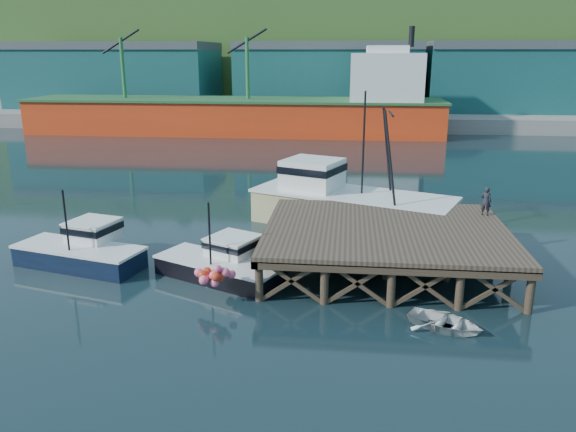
# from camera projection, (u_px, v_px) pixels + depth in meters

# --- Properties ---
(ground) EXTENTS (300.00, 300.00, 0.00)m
(ground) POSITION_uv_depth(u_px,v_px,m) (277.00, 263.00, 29.20)
(ground) COLOR black
(ground) RESTS_ON ground
(wharf) EXTENTS (12.00, 10.00, 2.62)m
(wharf) POSITION_uv_depth(u_px,v_px,m) (386.00, 232.00, 27.91)
(wharf) COLOR brown
(wharf) RESTS_ON ground
(far_quay) EXTENTS (160.00, 40.00, 2.00)m
(far_quay) POSITION_uv_depth(u_px,v_px,m) (329.00, 111.00, 95.74)
(far_quay) COLOR gray
(far_quay) RESTS_ON ground
(warehouse_left) EXTENTS (32.00, 16.00, 9.00)m
(warehouse_left) POSITION_uv_depth(u_px,v_px,m) (117.00, 78.00, 93.05)
(warehouse_left) COLOR #195451
(warehouse_left) RESTS_ON far_quay
(warehouse_mid) EXTENTS (28.00, 16.00, 9.00)m
(warehouse_mid) POSITION_uv_depth(u_px,v_px,m) (328.00, 79.00, 89.43)
(warehouse_mid) COLOR #195451
(warehouse_mid) RESTS_ON far_quay
(warehouse_right) EXTENTS (30.00, 16.00, 9.00)m
(warehouse_right) POSITION_uv_depth(u_px,v_px,m) (523.00, 80.00, 86.33)
(warehouse_right) COLOR #195451
(warehouse_right) RESTS_ON far_quay
(cargo_ship) EXTENTS (55.50, 10.00, 13.75)m
(cargo_ship) POSITION_uv_depth(u_px,v_px,m) (260.00, 109.00, 74.97)
(cargo_ship) COLOR red
(cargo_ship) RESTS_ON ground
(hillside) EXTENTS (220.00, 50.00, 22.00)m
(hillside) POSITION_uv_depth(u_px,v_px,m) (335.00, 51.00, 121.59)
(hillside) COLOR #2D511E
(hillside) RESTS_ON ground
(boat_navy) EXTENTS (7.08, 4.52, 4.18)m
(boat_navy) POSITION_uv_depth(u_px,v_px,m) (83.00, 249.00, 28.72)
(boat_navy) COLOR black
(boat_navy) RESTS_ON ground
(boat_black) EXTENTS (6.80, 5.68, 3.96)m
(boat_black) POSITION_uv_depth(u_px,v_px,m) (223.00, 263.00, 27.16)
(boat_black) COLOR black
(boat_black) RESTS_ON ground
(trawler) EXTENTS (13.24, 8.87, 8.36)m
(trawler) POSITION_uv_depth(u_px,v_px,m) (348.00, 200.00, 34.93)
(trawler) COLOR #BFB97C
(trawler) RESTS_ON ground
(dinghy) EXTENTS (3.61, 3.28, 0.61)m
(dinghy) POSITION_uv_depth(u_px,v_px,m) (445.00, 322.00, 22.09)
(dinghy) COLOR silver
(dinghy) RESTS_ON ground
(dockworker) EXTENTS (0.66, 0.54, 1.55)m
(dockworker) POSITION_uv_depth(u_px,v_px,m) (486.00, 201.00, 29.92)
(dockworker) COLOR black
(dockworker) RESTS_ON wharf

